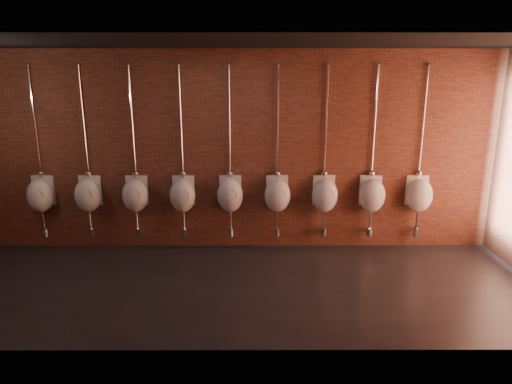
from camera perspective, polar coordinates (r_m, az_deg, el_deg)
ground at (r=6.44m, az=-3.52°, el=-11.61°), size 8.50×8.50×0.00m
room_shell at (r=5.82m, az=-3.83°, el=6.39°), size 8.54×3.04×3.22m
urinal_0 at (r=8.13m, az=-25.34°, el=-0.31°), size 0.43×0.38×2.72m
urinal_1 at (r=7.83m, az=-20.27°, el=-0.32°), size 0.43×0.38×2.72m
urinal_2 at (r=7.60m, az=-14.85°, el=-0.32°), size 0.43×0.38×2.72m
urinal_3 at (r=7.45m, az=-9.15°, el=-0.32°), size 0.43×0.38×2.72m
urinal_4 at (r=7.37m, az=-3.26°, el=-0.32°), size 0.43×0.38×2.72m
urinal_5 at (r=7.37m, az=2.69°, el=-0.32°), size 0.43×0.38×2.72m
urinal_6 at (r=7.44m, az=8.58°, el=-0.31°), size 0.43×0.38×2.72m
urinal_7 at (r=7.60m, az=14.29°, el=-0.30°), size 0.43×0.38×2.72m
urinal_8 at (r=7.82m, az=19.73°, el=-0.29°), size 0.43×0.38×2.72m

